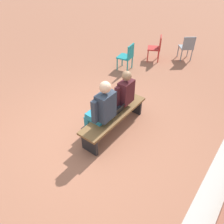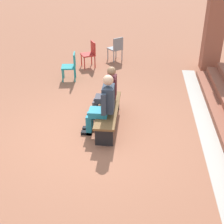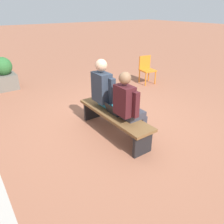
# 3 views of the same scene
# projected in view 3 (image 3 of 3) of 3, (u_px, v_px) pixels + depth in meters

# --- Properties ---
(ground_plane) EXTENTS (60.00, 60.00, 0.00)m
(ground_plane) POSITION_uv_depth(u_px,v_px,m) (114.00, 122.00, 4.64)
(ground_plane) COLOR #9E6047
(bench) EXTENTS (1.80, 0.44, 0.45)m
(bench) POSITION_uv_depth(u_px,v_px,m) (114.00, 117.00, 4.07)
(bench) COLOR brown
(bench) RESTS_ON ground
(person_student) EXTENTS (0.52, 0.65, 1.30)m
(person_student) POSITION_uv_depth(u_px,v_px,m) (129.00, 106.00, 3.70)
(person_student) COLOR #383842
(person_student) RESTS_ON ground
(person_adult) EXTENTS (0.57, 0.72, 1.38)m
(person_adult) POSITION_uv_depth(u_px,v_px,m) (107.00, 92.00, 4.19)
(person_adult) COLOR teal
(person_adult) RESTS_ON ground
(laptop) EXTENTS (0.32, 0.29, 0.21)m
(laptop) POSITION_uv_depth(u_px,v_px,m) (114.00, 111.00, 3.98)
(laptop) COLOR black
(laptop) RESTS_ON bench
(plastic_chair_mid_courtyard) EXTENTS (0.48, 0.48, 0.84)m
(plastic_chair_mid_courtyard) POSITION_uv_depth(u_px,v_px,m) (146.00, 68.00, 6.87)
(plastic_chair_mid_courtyard) COLOR orange
(plastic_chair_mid_courtyard) RESTS_ON ground
(planter) EXTENTS (0.60, 0.60, 0.94)m
(planter) POSITION_uv_depth(u_px,v_px,m) (4.00, 75.00, 6.35)
(planter) COLOR #6B665B
(planter) RESTS_ON ground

